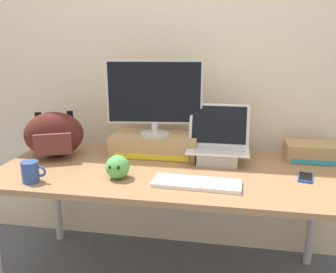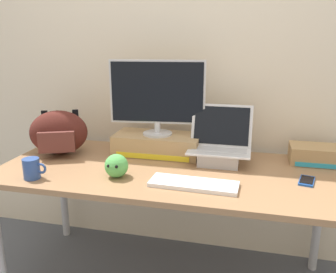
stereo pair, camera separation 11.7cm
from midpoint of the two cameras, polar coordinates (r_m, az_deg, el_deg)
back_wall at (r=2.29m, az=4.52°, el=12.96°), size 7.00×0.10×2.60m
desk at (r=1.94m, az=1.73°, el=-6.96°), size 1.83×0.80×0.72m
toner_box_yellow at (r=2.14m, az=-0.14°, el=-1.25°), size 0.51×0.25×0.12m
desktop_monitor at (r=2.07m, az=-0.14°, el=6.54°), size 0.56×0.18×0.44m
open_laptop at (r=2.02m, az=9.94°, el=-2.32°), size 0.34×0.25×0.31m
external_keyboard at (r=1.71m, az=6.13°, el=-7.61°), size 0.43×0.16×0.02m
messenger_backpack at (r=2.20m, az=-15.76°, el=0.57°), size 0.39×0.32×0.27m
coffee_mug at (r=1.88m, az=-19.44°, el=-4.91°), size 0.12×0.08×0.10m
cell_phone at (r=1.90m, az=23.14°, el=-6.60°), size 0.10×0.14×0.01m
plush_toy at (r=1.80m, az=-6.49°, el=-4.73°), size 0.12×0.12×0.12m
toner_box_cyan at (r=2.18m, az=24.66°, el=-2.73°), size 0.32×0.18×0.10m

